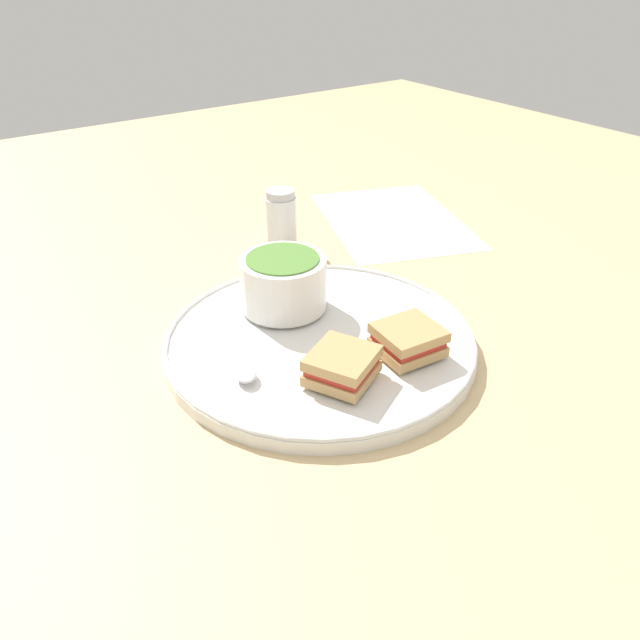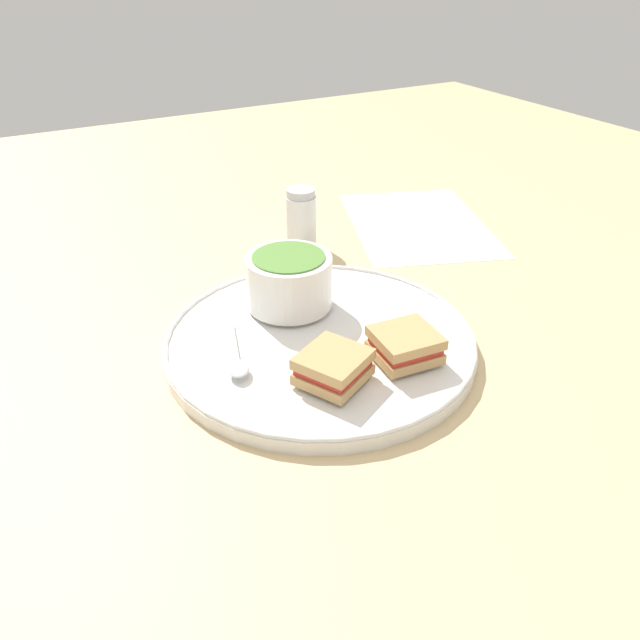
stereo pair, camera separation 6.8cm
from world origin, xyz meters
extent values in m
plane|color=#D1B27F|center=(0.00, 0.00, 0.00)|extent=(2.40, 2.40, 0.00)
cylinder|color=white|center=(0.00, 0.00, 0.01)|extent=(0.38, 0.38, 0.02)
torus|color=white|center=(0.00, 0.00, 0.02)|extent=(0.37, 0.37, 0.01)
cylinder|color=white|center=(0.00, 0.08, 0.02)|extent=(0.06, 0.06, 0.01)
cylinder|color=white|center=(0.00, 0.08, 0.05)|extent=(0.11, 0.11, 0.07)
cylinder|color=#568938|center=(0.00, 0.08, 0.09)|extent=(0.09, 0.09, 0.01)
cube|color=silver|center=(-0.10, 0.03, 0.02)|extent=(0.03, 0.09, 0.00)
ellipsoid|color=silver|center=(-0.12, -0.02, 0.02)|extent=(0.03, 0.04, 0.01)
cube|color=tan|center=(-0.03, -0.09, 0.03)|extent=(0.09, 0.09, 0.01)
cube|color=#B72D23|center=(-0.03, -0.09, 0.04)|extent=(0.08, 0.08, 0.01)
cube|color=tan|center=(-0.03, -0.09, 0.05)|extent=(0.09, 0.09, 0.01)
cube|color=tan|center=(0.06, -0.09, 0.03)|extent=(0.08, 0.07, 0.01)
cube|color=#B72D23|center=(0.06, -0.09, 0.04)|extent=(0.07, 0.07, 0.01)
cube|color=tan|center=(0.06, -0.09, 0.05)|extent=(0.08, 0.07, 0.01)
cylinder|color=silver|center=(0.12, 0.28, 0.04)|extent=(0.05, 0.05, 0.08)
cylinder|color=#B7B7BC|center=(0.12, 0.28, 0.09)|extent=(0.05, 0.05, 0.01)
cube|color=white|center=(0.34, 0.25, 0.00)|extent=(0.32, 0.37, 0.00)
camera|label=1|loc=(-0.36, -0.52, 0.43)|focal=35.00mm
camera|label=2|loc=(-0.31, -0.55, 0.43)|focal=35.00mm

